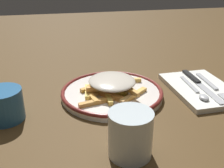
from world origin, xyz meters
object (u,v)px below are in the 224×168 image
Objects in this scene: napkin at (201,89)px; spoon at (198,92)px; water_glass at (130,134)px; knife at (198,83)px; plate at (112,93)px; fork at (213,87)px; fries_heap at (111,84)px; coffee_mug at (3,105)px.

spoon is at bearing 49.25° from napkin.
knife is at bearing -138.64° from water_glass.
plate and fork have the same top height.
napkin is 0.34m from water_glass.
fork is at bearing 172.48° from plate.
fries_heap is 0.26m from coffee_mug.
spoon is 1.79× the size of water_glass.
spoon is at bearing 21.58° from fork.
napkin is at bearing -24.08° from fork.
water_glass reaches higher than knife.
coffee_mug is (0.24, -0.18, -0.01)m from water_glass.
plate is at bearing -1.01° from knife.
knife is at bearing 178.99° from plate.
napkin is 0.02m from knife.
knife is at bearing -49.28° from fork.
fries_heap is 1.70× the size of coffee_mug.
napkin is 1.06× the size of knife.
coffee_mug is at bearing 12.79° from plate.
napkin is (-0.24, 0.02, -0.03)m from fries_heap.
plate is 0.24m from water_glass.
fork is (-0.27, 0.03, -0.02)m from fries_heap.
plate is 1.72× the size of spoon.
fries_heap is 1.06× the size of fork.
plate is 0.02m from fries_heap.
fries_heap is at bearing -5.04° from napkin.
napkin is at bearing 174.50° from plate.
spoon is (0.06, 0.02, 0.00)m from fork.
fork is at bearing -177.51° from coffee_mug.
spoon reaches higher than fork.
fork is 2.07× the size of water_glass.
fries_heap is 0.23m from water_glass.
plate is at bearing -7.52° from fork.
fries_heap is at bearing -7.09° from fork.
spoon is at bearing -142.65° from water_glass.
knife is 1.92× the size of coffee_mug.
water_glass is (0.26, 0.23, 0.03)m from knife.
plate is 1.18× the size of napkin.
plate is 0.24m from napkin.
knife is at bearing -91.54° from napkin.
plate is 2.40× the size of coffee_mug.
coffee_mug is at bearing 2.49° from fork.
knife is at bearing -119.60° from spoon.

